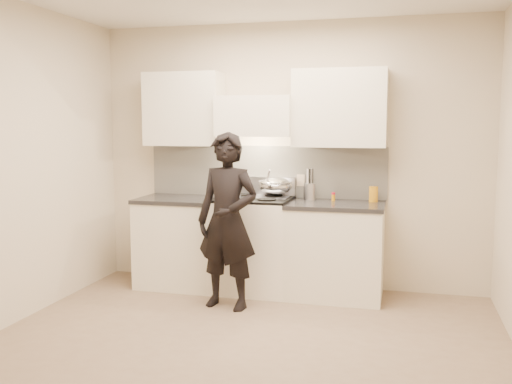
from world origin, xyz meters
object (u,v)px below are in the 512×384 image
wok (275,186)px  counter_right (335,250)px  stove (253,244)px  utensil_crock (310,190)px  person (227,221)px

wok → counter_right: bearing=-12.9°
stove → utensil_crock: size_ratio=3.08×
person → utensil_crock: bearing=60.0°
counter_right → wok: bearing=167.1°
wok → person: (-0.28, -0.72, -0.25)m
utensil_crock → stove: bearing=-162.0°
counter_right → person: person is taller
wok → stove: bearing=-144.1°
counter_right → person: bearing=-147.6°
stove → wok: bearing=35.9°
wok → utensil_crock: (0.34, 0.03, -0.04)m
counter_right → person: 1.13m
utensil_crock → wok: bearing=-174.7°
person → counter_right: bearing=42.0°
wok → person: 0.82m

